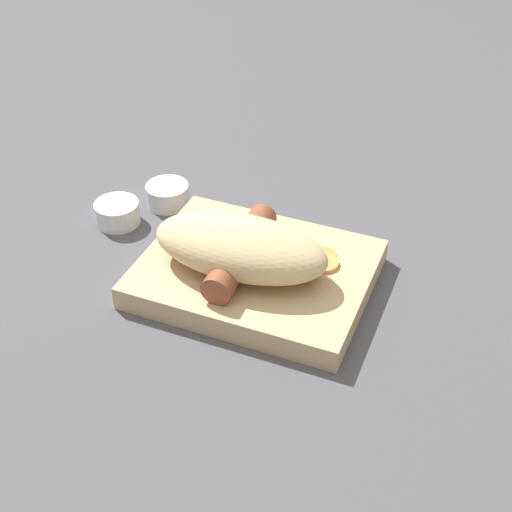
% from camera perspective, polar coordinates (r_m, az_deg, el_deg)
% --- Properties ---
extents(ground_plane, '(3.00, 3.00, 0.00)m').
position_cam_1_polar(ground_plane, '(0.74, 0.00, -2.19)').
color(ground_plane, '#4C4C51').
extents(food_tray, '(0.23, 0.18, 0.03)m').
position_cam_1_polar(food_tray, '(0.73, 0.00, -1.42)').
color(food_tray, tan).
rests_on(food_tray, ground_plane).
extents(bread_roll, '(0.18, 0.09, 0.05)m').
position_cam_1_polar(bread_roll, '(0.70, -1.28, 0.73)').
color(bread_roll, '#DBBC84').
rests_on(bread_roll, food_tray).
extents(sausage, '(0.17, 0.14, 0.03)m').
position_cam_1_polar(sausage, '(0.71, -1.22, 0.35)').
color(sausage, brown).
rests_on(sausage, food_tray).
extents(pickled_veggies, '(0.07, 0.05, 0.00)m').
position_cam_1_polar(pickled_veggies, '(0.73, 4.37, -0.23)').
color(pickled_veggies, '#F99E4C').
rests_on(pickled_veggies, food_tray).
extents(condiment_cup_near, '(0.05, 0.05, 0.03)m').
position_cam_1_polar(condiment_cup_near, '(0.86, -7.08, 4.80)').
color(condiment_cup_near, silver).
rests_on(condiment_cup_near, ground_plane).
extents(condiment_cup_far, '(0.05, 0.05, 0.03)m').
position_cam_1_polar(condiment_cup_far, '(0.84, -11.02, 3.33)').
color(condiment_cup_far, silver).
rests_on(condiment_cup_far, ground_plane).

